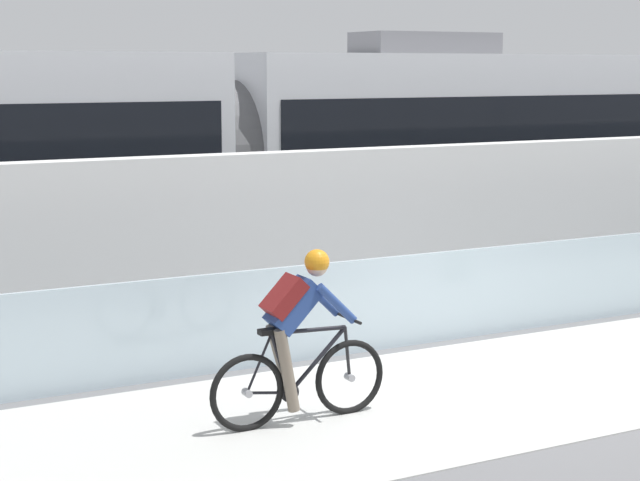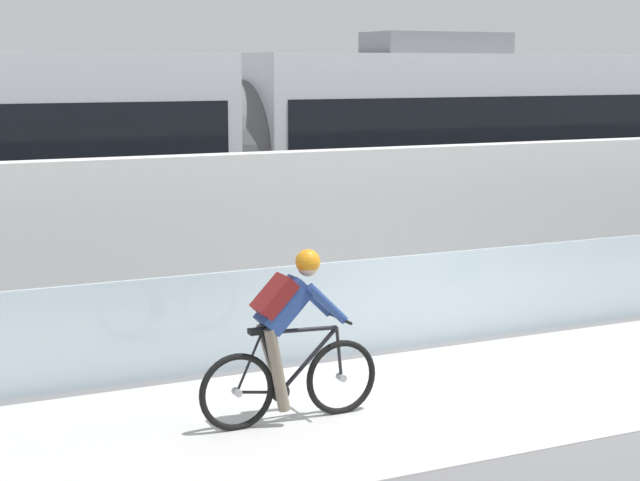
# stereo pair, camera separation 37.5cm
# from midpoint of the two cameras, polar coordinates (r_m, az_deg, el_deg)

# --- Properties ---
(ground_plane) EXTENTS (200.00, 200.00, 0.00)m
(ground_plane) POSITION_cam_midpoint_polar(r_m,az_deg,el_deg) (11.08, 9.36, -7.77)
(ground_plane) COLOR slate
(bike_path_deck) EXTENTS (32.00, 3.20, 0.01)m
(bike_path_deck) POSITION_cam_midpoint_polar(r_m,az_deg,el_deg) (11.08, 9.36, -7.74)
(bike_path_deck) COLOR beige
(bike_path_deck) RESTS_ON ground
(glass_parapet) EXTENTS (32.00, 0.05, 1.08)m
(glass_parapet) POSITION_cam_midpoint_polar(r_m,az_deg,el_deg) (12.42, 4.30, -3.22)
(glass_parapet) COLOR silver
(glass_parapet) RESTS_ON ground
(concrete_barrier_wall) EXTENTS (32.00, 0.36, 2.18)m
(concrete_barrier_wall) POSITION_cam_midpoint_polar(r_m,az_deg,el_deg) (13.85, 0.41, 0.44)
(concrete_barrier_wall) COLOR silver
(concrete_barrier_wall) RESTS_ON ground
(tram_rail_near) EXTENTS (32.00, 0.08, 0.01)m
(tram_rail_near) POSITION_cam_midpoint_polar(r_m,az_deg,el_deg) (16.25, -3.70, -2.14)
(tram_rail_near) COLOR #595654
(tram_rail_near) RESTS_ON ground
(tram_rail_far) EXTENTS (32.00, 0.08, 0.01)m
(tram_rail_far) POSITION_cam_midpoint_polar(r_m,az_deg,el_deg) (17.54, -5.60, -1.30)
(tram_rail_far) COLOR #595654
(tram_rail_far) RESTS_ON ground
(tram) EXTENTS (22.56, 2.54, 3.81)m
(tram) POSITION_cam_midpoint_polar(r_m,az_deg,el_deg) (16.47, -6.18, 4.62)
(tram) COLOR silver
(tram) RESTS_ON ground
(cyclist_on_bike) EXTENTS (1.77, 0.58, 1.61)m
(cyclist_on_bike) POSITION_cam_midpoint_polar(r_m,az_deg,el_deg) (9.64, -2.28, -5.32)
(cyclist_on_bike) COLOR black
(cyclist_on_bike) RESTS_ON ground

